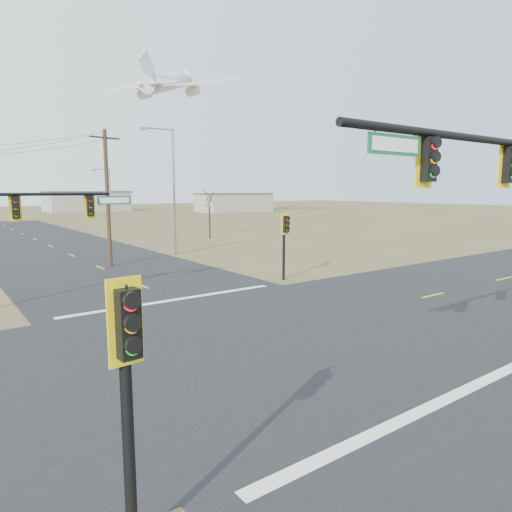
{
  "coord_description": "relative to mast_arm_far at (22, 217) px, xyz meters",
  "views": [
    {
      "loc": [
        -10.42,
        -14.05,
        5.84
      ],
      "look_at": [
        0.59,
        1.0,
        3.1
      ],
      "focal_mm": 32.0,
      "sensor_mm": 36.0,
      "label": 1
    }
  ],
  "objects": [
    {
      "name": "ground",
      "position": [
        6.54,
        -10.42,
        -4.5
      ],
      "size": [
        320.0,
        320.0,
        0.0
      ],
      "primitive_type": "plane",
      "color": "brown",
      "rests_on": "ground"
    },
    {
      "name": "utility_pole_near",
      "position": [
        7.36,
        9.57,
        0.75
      ],
      "size": [
        2.42,
        0.78,
        10.15
      ],
      "rotation": [
        0.0,
        0.0,
        0.27
      ],
      "color": "#40271B",
      "rests_on": "ground"
    },
    {
      "name": "streetlight_b",
      "position": [
        16.42,
        36.39,
        0.32
      ],
      "size": [
        2.41,
        0.38,
        8.59
      ],
      "rotation": [
        0.0,
        0.0,
        0.38
      ],
      "color": "gray",
      "rests_on": "ground"
    },
    {
      "name": "stop_bar_far",
      "position": [
        6.54,
        -2.92,
        -4.47
      ],
      "size": [
        12.0,
        0.4,
        0.01
      ],
      "primitive_type": "cube",
      "color": "silver",
      "rests_on": "road_ns"
    },
    {
      "name": "streetlight_a",
      "position": [
        14.21,
        12.99,
        1.78
      ],
      "size": [
        3.12,
        0.42,
        11.17
      ],
      "rotation": [
        0.0,
        0.0,
        -0.24
      ],
      "color": "gray",
      "rests_on": "ground"
    },
    {
      "name": "pedestal_signal_sw",
      "position": [
        -1.58,
        -18.06,
        -1.18
      ],
      "size": [
        0.59,
        0.52,
        4.58
      ],
      "rotation": [
        0.0,
        0.0,
        0.08
      ],
      "color": "black",
      "rests_on": "ground"
    },
    {
      "name": "bare_tree_c",
      "position": [
        23.68,
        22.53,
        0.34
      ],
      "size": [
        2.97,
        2.97,
        6.17
      ],
      "rotation": [
        0.0,
        0.0,
        0.15
      ],
      "color": "black",
      "rests_on": "ground"
    },
    {
      "name": "jet_airliner",
      "position": [
        39.48,
        65.5,
        23.21
      ],
      "size": [
        29.46,
        29.12,
        14.51
      ],
      "rotation": [
        0.0,
        -0.3,
        0.63
      ],
      "color": "silver"
    },
    {
      "name": "warehouse_right",
      "position": [
        61.54,
        74.58,
        -2.25
      ],
      "size": [
        18.0,
        10.0,
        4.5
      ],
      "primitive_type": "cube",
      "color": "#9B988A",
      "rests_on": "ground"
    },
    {
      "name": "pedestal_signal_ne",
      "position": [
        14.73,
        -2.21,
        -1.32
      ],
      "size": [
        0.61,
        0.52,
        4.33
      ],
      "rotation": [
        0.0,
        0.0,
        -0.13
      ],
      "color": "black",
      "rests_on": "ground"
    },
    {
      "name": "road_ew",
      "position": [
        6.54,
        -10.42,
        -4.49
      ],
      "size": [
        160.0,
        14.0,
        0.02
      ],
      "primitive_type": "cube",
      "color": "black",
      "rests_on": "ground"
    },
    {
      "name": "warehouse_mid",
      "position": [
        31.54,
        99.58,
        -2.0
      ],
      "size": [
        20.0,
        12.0,
        5.0
      ],
      "primitive_type": "cube",
      "color": "#9B988A",
      "rests_on": "ground"
    },
    {
      "name": "road_ns",
      "position": [
        6.54,
        -10.42,
        -4.48
      ],
      "size": [
        14.0,
        160.0,
        0.02
      ],
      "primitive_type": "cube",
      "color": "black",
      "rests_on": "ground"
    },
    {
      "name": "mast_arm_far",
      "position": [
        0.0,
        0.0,
        0.0
      ],
      "size": [
        8.82,
        0.41,
        6.19
      ],
      "rotation": [
        0.0,
        0.0,
        0.01
      ],
      "color": "black",
      "rests_on": "ground"
    },
    {
      "name": "stop_bar_near",
      "position": [
        6.54,
        -17.92,
        -4.47
      ],
      "size": [
        12.0,
        0.4,
        0.01
      ],
      "primitive_type": "cube",
      "color": "silver",
      "rests_on": "road_ns"
    }
  ]
}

